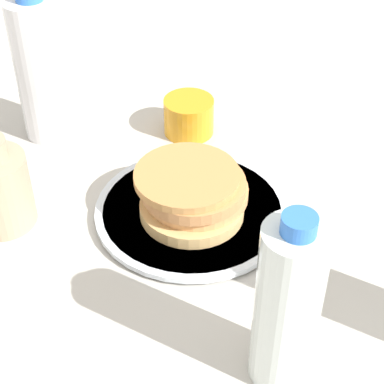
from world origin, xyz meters
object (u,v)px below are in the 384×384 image
Objects in this scene: plate at (192,211)px; water_bottle_near at (41,69)px; pancake_stack at (192,192)px; water_bottle_mid at (287,306)px; juice_glass at (189,116)px.

water_bottle_near is (0.30, 0.03, 0.10)m from plate.
water_bottle_near reaches higher than plate.
pancake_stack is 0.31m from water_bottle_near.
water_bottle_mid is at bearing 158.84° from pancake_stack.
pancake_stack is 0.27m from water_bottle_mid.
juice_glass is (0.15, -0.13, 0.02)m from plate.
plate is 0.04m from pancake_stack.
plate is 3.33× the size of juice_glass.
juice_glass is (0.16, -0.13, -0.01)m from pancake_stack.
water_bottle_mid reaches higher than pancake_stack.
pancake_stack is at bearing -173.73° from water_bottle_near.
plate is at bearing -21.31° from water_bottle_mid.
plate is at bearing -173.32° from water_bottle_near.
plate is 1.21× the size of water_bottle_mid.
water_bottle_mid is (-0.54, 0.06, -0.01)m from water_bottle_near.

